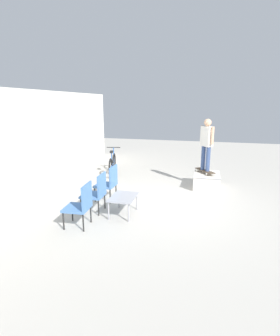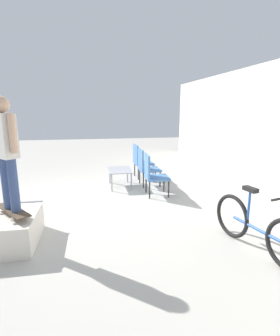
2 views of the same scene
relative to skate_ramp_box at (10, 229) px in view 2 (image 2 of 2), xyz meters
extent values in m
plane|color=#B7B2A8|center=(-1.71, 0.97, -0.23)|extent=(24.00, 24.00, 0.00)
cube|color=white|center=(-1.71, 5.21, 1.27)|extent=(12.00, 0.06, 3.00)
cube|color=silver|center=(0.00, 0.00, 0.00)|extent=(1.05, 0.79, 0.45)
cylinder|color=#B7B7BC|center=(-0.52, 0.00, 0.22)|extent=(0.05, 0.79, 0.05)
cube|color=#473828|center=(0.03, 0.08, 0.31)|extent=(0.77, 0.64, 0.02)
cylinder|color=white|center=(0.16, 0.32, 0.27)|extent=(0.06, 0.06, 0.05)
cylinder|color=white|center=(0.30, 0.13, 0.27)|extent=(0.06, 0.06, 0.05)
cylinder|color=white|center=(-0.24, 0.02, 0.27)|extent=(0.06, 0.06, 0.05)
cylinder|color=#384C7A|center=(-0.05, 0.00, 0.70)|extent=(0.13, 0.13, 0.77)
cylinder|color=#384C7A|center=(0.11, 0.15, 0.70)|extent=(0.13, 0.13, 0.77)
cube|color=silver|center=(0.03, 0.08, 1.39)|extent=(0.42, 0.40, 0.61)
cylinder|color=#D8A884|center=(0.21, 0.24, 1.44)|extent=(0.09, 0.09, 0.52)
sphere|color=#D8A884|center=(0.03, 0.08, 1.81)|extent=(0.22, 0.22, 0.22)
cube|color=#9E9EA3|center=(-2.63, 1.91, 0.22)|extent=(0.83, 0.58, 0.02)
cylinder|color=#9E9EA3|center=(-3.00, 1.67, -0.01)|extent=(0.04, 0.04, 0.43)
cylinder|color=#9E9EA3|center=(-2.27, 1.67, -0.01)|extent=(0.04, 0.04, 0.43)
cylinder|color=#9E9EA3|center=(-3.00, 2.15, -0.01)|extent=(0.04, 0.04, 0.43)
cylinder|color=#9E9EA3|center=(-2.27, 2.15, -0.01)|extent=(0.04, 0.04, 0.43)
cylinder|color=black|center=(-3.26, 2.93, -0.03)|extent=(0.03, 0.03, 0.39)
cylinder|color=black|center=(-3.69, 2.90, -0.03)|extent=(0.03, 0.03, 0.39)
cylinder|color=black|center=(-3.22, 2.49, -0.03)|extent=(0.03, 0.03, 0.39)
cylinder|color=black|center=(-3.66, 2.46, -0.03)|extent=(0.03, 0.03, 0.39)
cube|color=#4C7AB7|center=(-3.46, 2.69, 0.19)|extent=(0.56, 0.56, 0.05)
cube|color=#4C7AB7|center=(-3.44, 2.45, 0.48)|extent=(0.52, 0.08, 0.53)
cylinder|color=black|center=(-2.42, 2.92, -0.03)|extent=(0.03, 0.03, 0.39)
cylinder|color=black|center=(-2.86, 2.90, -0.03)|extent=(0.03, 0.03, 0.39)
cylinder|color=black|center=(-2.41, 2.48, -0.03)|extent=(0.03, 0.03, 0.39)
cylinder|color=black|center=(-2.85, 2.46, -0.03)|extent=(0.03, 0.03, 0.39)
cube|color=#4C7AB7|center=(-2.63, 2.69, 0.19)|extent=(0.54, 0.54, 0.05)
cube|color=#4C7AB7|center=(-2.62, 2.45, 0.48)|extent=(0.52, 0.06, 0.53)
cylinder|color=black|center=(-1.59, 2.91, -0.03)|extent=(0.03, 0.03, 0.39)
cylinder|color=black|center=(-2.03, 2.92, -0.03)|extent=(0.03, 0.03, 0.39)
cylinder|color=black|center=(-1.59, 2.47, -0.03)|extent=(0.03, 0.03, 0.39)
cylinder|color=black|center=(-2.03, 2.48, -0.03)|extent=(0.03, 0.03, 0.39)
cube|color=#4C7AB7|center=(-1.81, 2.69, 0.19)|extent=(0.53, 0.53, 0.05)
cube|color=#4C7AB7|center=(-1.81, 2.45, 0.48)|extent=(0.52, 0.05, 0.53)
torus|color=black|center=(0.37, 3.36, 0.12)|extent=(0.68, 0.21, 0.68)
cylinder|color=#2856A3|center=(0.85, 3.47, 0.12)|extent=(0.88, 0.24, 0.04)
cylinder|color=#2856A3|center=(0.67, 3.43, 0.36)|extent=(0.04, 0.04, 0.50)
cube|color=black|center=(0.67, 3.43, 0.64)|extent=(0.24, 0.15, 0.06)
camera|label=1|loc=(-8.20, 0.08, 2.40)|focal=28.00mm
camera|label=2|loc=(3.88, 1.27, 1.76)|focal=28.00mm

